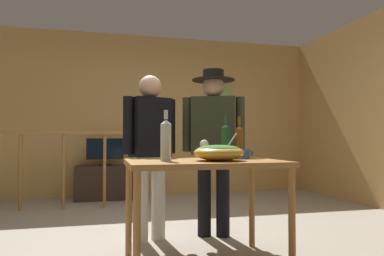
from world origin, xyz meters
The scene contains 16 objects.
ground_plane centered at (0.00, 0.00, 0.00)m, with size 7.87×7.87×0.00m, color #9E9384.
back_wall centered at (0.00, 2.74, 1.35)m, with size 6.05×0.10×2.70m, color tan.
side_wall_right centered at (3.03, 0.82, 1.35)m, with size 0.10×4.11×2.70m, color tan.
framed_picture centered at (1.34, 2.68, 1.64)m, with size 0.50×0.03×0.52m, color #86A956.
stair_railing centered at (-0.97, 1.72, 0.68)m, with size 2.78×0.10×1.11m.
tv_console centered at (-0.61, 2.39, 0.26)m, with size 0.90×0.40×0.53m, color #38281E.
flat_screen_tv centered at (-0.61, 2.36, 0.78)m, with size 0.56×0.12×0.43m.
serving_table centered at (0.08, -0.82, 0.69)m, with size 1.15×0.77×0.78m.
salad_bowl centered at (0.16, -0.92, 0.85)m, with size 0.37×0.37×0.21m.
wine_glass centered at (0.15, -0.59, 0.89)m, with size 0.07×0.07×0.15m.
wine_bottle_clear centered at (-0.22, -0.86, 0.94)m, with size 0.08×0.08×0.37m.
wine_bottle_green centered at (0.34, -0.55, 0.93)m, with size 0.07×0.07×0.36m.
wine_bottle_amber centered at (0.47, -0.56, 0.92)m, with size 0.07×0.07×0.35m.
mug_blue centered at (0.45, -0.72, 0.82)m, with size 0.11×0.08×0.08m.
person_standing_left centered at (-0.23, -0.07, 0.89)m, with size 0.51×0.33×1.54m.
person_standing_right centered at (0.39, -0.07, 0.96)m, with size 0.58×0.42×1.62m.
Camera 1 is at (-0.68, -3.45, 0.94)m, focal length 33.92 mm.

